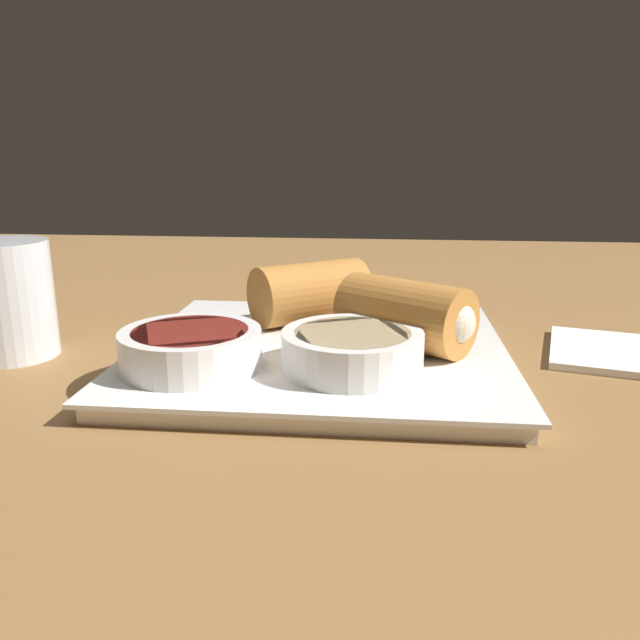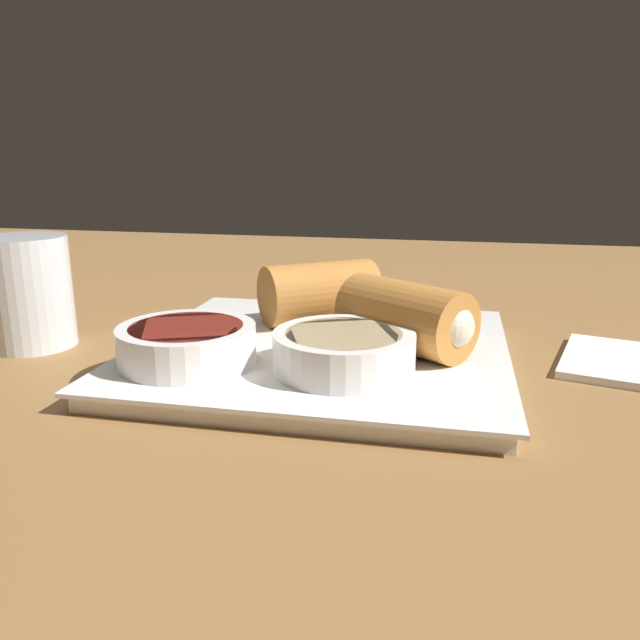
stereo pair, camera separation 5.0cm
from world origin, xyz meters
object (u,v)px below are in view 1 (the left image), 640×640
object	(u,v)px
dipping_bowl_near	(352,349)
dipping_bowl_far	(191,347)
serving_plate	(320,355)
drinking_glass	(8,300)
napkin	(635,355)
spoon	(413,308)

from	to	relation	value
dipping_bowl_near	dipping_bowl_far	xyz separation A→B (cm)	(10.92, 0.73, 0.00)
serving_plate	drinking_glass	bearing A→B (deg)	0.48
serving_plate	napkin	distance (cm)	24.86
serving_plate	napkin	xyz separation A→B (cm)	(-24.52, -4.04, -0.46)
drinking_glass	napkin	bearing A→B (deg)	-175.06
drinking_glass	dipping_bowl_far	bearing A→B (deg)	161.57
dipping_bowl_near	dipping_bowl_far	world-z (taller)	same
dipping_bowl_far	napkin	xyz separation A→B (cm)	(-32.76, -9.65, -2.65)
spoon	drinking_glass	xyz separation A→B (cm)	(32.23, 16.97, 4.08)
dipping_bowl_far	serving_plate	bearing A→B (deg)	-145.71
dipping_bowl_near	dipping_bowl_far	size ratio (longest dim) A/B	1.00
dipping_bowl_far	drinking_glass	distance (cm)	17.20
napkin	dipping_bowl_near	bearing A→B (deg)	22.23
napkin	drinking_glass	bearing A→B (deg)	4.94
dipping_bowl_far	napkin	world-z (taller)	dipping_bowl_far
serving_plate	dipping_bowl_near	bearing A→B (deg)	118.72
dipping_bowl_near	napkin	distance (cm)	23.75
napkin	drinking_glass	distance (cm)	49.38
serving_plate	dipping_bowl_far	xyz separation A→B (cm)	(8.24, 5.62, 2.19)
dipping_bowl_near	drinking_glass	world-z (taller)	drinking_glass
dipping_bowl_near	spoon	xyz separation A→B (cm)	(-5.07, -21.66, -2.43)
serving_plate	dipping_bowl_far	bearing A→B (deg)	34.29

